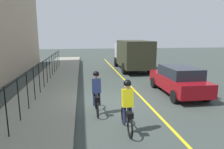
{
  "coord_description": "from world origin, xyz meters",
  "views": [
    {
      "loc": [
        -9.5,
        1.47,
        3.26
      ],
      "look_at": [
        1.89,
        -0.24,
        1.0
      ],
      "focal_mm": 32.2,
      "sensor_mm": 36.0,
      "label": 1
    }
  ],
  "objects_px": {
    "patrol_sedan": "(178,80)",
    "box_truck_background": "(132,54)",
    "cyclist_follow": "(127,106)",
    "cyclist_lead": "(96,92)"
  },
  "relations": [
    {
      "from": "patrol_sedan",
      "to": "box_truck_background",
      "type": "height_order",
      "value": "box_truck_background"
    },
    {
      "from": "patrol_sedan",
      "to": "box_truck_background",
      "type": "bearing_deg",
      "value": 5.01
    },
    {
      "from": "patrol_sedan",
      "to": "box_truck_background",
      "type": "relative_size",
      "value": 0.66
    },
    {
      "from": "cyclist_follow",
      "to": "patrol_sedan",
      "type": "relative_size",
      "value": 0.41
    },
    {
      "from": "cyclist_follow",
      "to": "box_truck_background",
      "type": "relative_size",
      "value": 0.27
    },
    {
      "from": "box_truck_background",
      "to": "cyclist_follow",
      "type": "bearing_deg",
      "value": 165.51
    },
    {
      "from": "cyclist_lead",
      "to": "cyclist_follow",
      "type": "relative_size",
      "value": 1.0
    },
    {
      "from": "cyclist_lead",
      "to": "patrol_sedan",
      "type": "distance_m",
      "value": 5.19
    },
    {
      "from": "patrol_sedan",
      "to": "cyclist_follow",
      "type": "bearing_deg",
      "value": 136.68
    },
    {
      "from": "cyclist_lead",
      "to": "cyclist_follow",
      "type": "xyz_separation_m",
      "value": [
        -1.8,
        -0.91,
        0.0
      ]
    }
  ]
}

